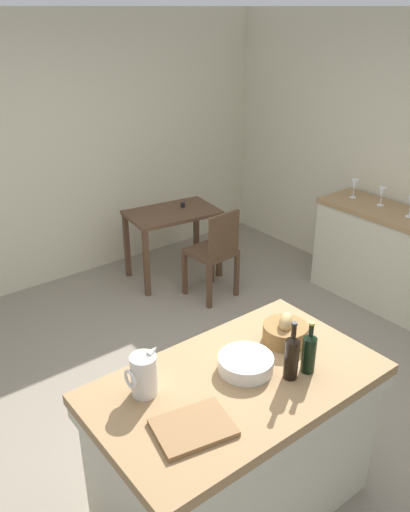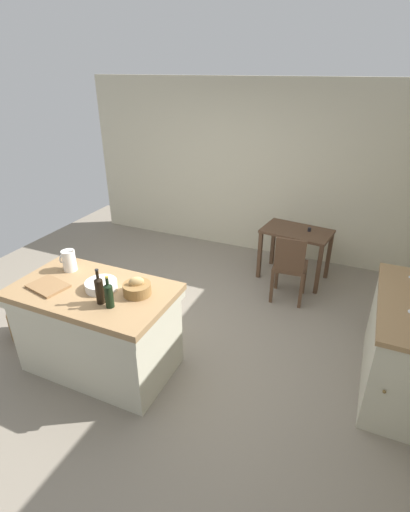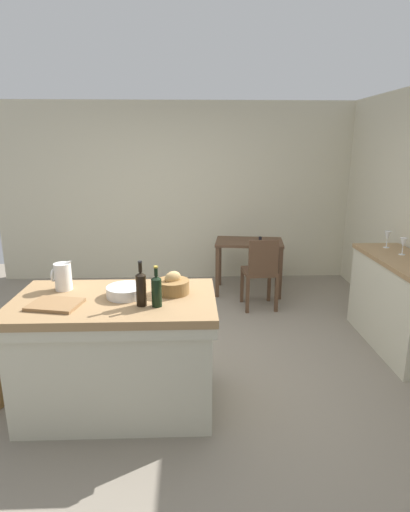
{
  "view_description": "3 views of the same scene",
  "coord_description": "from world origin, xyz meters",
  "px_view_note": "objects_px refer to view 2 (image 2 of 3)",
  "views": [
    {
      "loc": [
        -1.81,
        -2.26,
        2.6
      ],
      "look_at": [
        0.15,
        0.26,
        1.07
      ],
      "focal_mm": 36.76,
      "sensor_mm": 36.0,
      "label": 1
    },
    {
      "loc": [
        1.74,
        -2.97,
        2.71
      ],
      "look_at": [
        0.37,
        0.13,
        1.01
      ],
      "focal_mm": 26.53,
      "sensor_mm": 36.0,
      "label": 2
    },
    {
      "loc": [
        0.18,
        -3.54,
        1.99
      ],
      "look_at": [
        0.31,
        0.09,
        1.0
      ],
      "focal_mm": 28.73,
      "sensor_mm": 36.0,
      "label": 3
    }
  ],
  "objects_px": {
    "wine_bottle_amber": "(99,290)",
    "wicker_hamper": "(26,323)",
    "pitcher": "(69,260)",
    "cutting_board": "(48,286)",
    "wooden_chair": "(290,266)",
    "island_table": "(98,326)",
    "bread_basket": "(137,288)",
    "wine_bottle_dark": "(109,295)",
    "writing_desk": "(296,238)",
    "wash_bowl": "(101,285)",
    "side_cabinet": "(399,345)"
  },
  "relations": [
    {
      "from": "pitcher",
      "to": "cutting_board",
      "type": "distance_m",
      "value": 0.36
    },
    {
      "from": "side_cabinet",
      "to": "wine_bottle_amber",
      "type": "distance_m",
      "value": 2.7
    },
    {
      "from": "wooden_chair",
      "to": "wine_bottle_amber",
      "type": "relative_size",
      "value": 2.8
    },
    {
      "from": "island_table",
      "to": "writing_desk",
      "type": "relative_size",
      "value": 1.54
    },
    {
      "from": "wash_bowl",
      "to": "wicker_hamper",
      "type": "relative_size",
      "value": 0.83
    },
    {
      "from": "bread_basket",
      "to": "pitcher",
      "type": "bearing_deg",
      "value": 172.66
    },
    {
      "from": "pitcher",
      "to": "wicker_hamper",
      "type": "relative_size",
      "value": 0.74
    },
    {
      "from": "island_table",
      "to": "wine_bottle_amber",
      "type": "xyz_separation_m",
      "value": [
        0.22,
        -0.15,
        0.55
      ]
    },
    {
      "from": "wine_bottle_amber",
      "to": "wicker_hamper",
      "type": "bearing_deg",
      "value": 171.1
    },
    {
      "from": "pitcher",
      "to": "wash_bowl",
      "type": "height_order",
      "value": "pitcher"
    },
    {
      "from": "wine_bottle_dark",
      "to": "wine_bottle_amber",
      "type": "distance_m",
      "value": 0.11
    },
    {
      "from": "writing_desk",
      "to": "wine_bottle_dark",
      "type": "distance_m",
      "value": 2.94
    },
    {
      "from": "pitcher",
      "to": "wash_bowl",
      "type": "xyz_separation_m",
      "value": [
        0.51,
        -0.17,
        -0.07
      ]
    },
    {
      "from": "pitcher",
      "to": "bread_basket",
      "type": "height_order",
      "value": "pitcher"
    },
    {
      "from": "island_table",
      "to": "wash_bowl",
      "type": "bearing_deg",
      "value": 20.62
    },
    {
      "from": "cutting_board",
      "to": "wicker_hamper",
      "type": "xyz_separation_m",
      "value": [
        -0.7,
        0.19,
        -0.76
      ]
    },
    {
      "from": "bread_basket",
      "to": "wicker_hamper",
      "type": "height_order",
      "value": "bread_basket"
    },
    {
      "from": "cutting_board",
      "to": "pitcher",
      "type": "bearing_deg",
      "value": 96.54
    },
    {
      "from": "wooden_chair",
      "to": "pitcher",
      "type": "bearing_deg",
      "value": -136.72
    },
    {
      "from": "bread_basket",
      "to": "cutting_board",
      "type": "bearing_deg",
      "value": -164.09
    },
    {
      "from": "island_table",
      "to": "pitcher",
      "type": "xyz_separation_m",
      "value": [
        -0.42,
        0.2,
        0.53
      ]
    },
    {
      "from": "wine_bottle_dark",
      "to": "island_table",
      "type": "bearing_deg",
      "value": 152.56
    },
    {
      "from": "side_cabinet",
      "to": "wine_bottle_dark",
      "type": "xyz_separation_m",
      "value": [
        -2.32,
        -1.07,
        0.56
      ]
    },
    {
      "from": "pitcher",
      "to": "cutting_board",
      "type": "relative_size",
      "value": 0.74
    },
    {
      "from": "pitcher",
      "to": "wine_bottle_amber",
      "type": "xyz_separation_m",
      "value": [
        0.64,
        -0.35,
        0.02
      ]
    },
    {
      "from": "island_table",
      "to": "wash_bowl",
      "type": "xyz_separation_m",
      "value": [
        0.08,
        0.03,
        0.46
      ]
    },
    {
      "from": "pitcher",
      "to": "wash_bowl",
      "type": "bearing_deg",
      "value": -18.27
    },
    {
      "from": "side_cabinet",
      "to": "wine_bottle_amber",
      "type": "bearing_deg",
      "value": -156.64
    },
    {
      "from": "bread_basket",
      "to": "wine_bottle_amber",
      "type": "bearing_deg",
      "value": -130.92
    },
    {
      "from": "writing_desk",
      "to": "wine_bottle_dark",
      "type": "xyz_separation_m",
      "value": [
        -1.04,
        -2.72,
        0.41
      ]
    },
    {
      "from": "wooden_chair",
      "to": "side_cabinet",
      "type": "bearing_deg",
      "value": -40.36
    },
    {
      "from": "writing_desk",
      "to": "wash_bowl",
      "type": "height_order",
      "value": "wash_bowl"
    },
    {
      "from": "pitcher",
      "to": "writing_desk",
      "type": "bearing_deg",
      "value": 52.82
    },
    {
      "from": "wash_bowl",
      "to": "wine_bottle_amber",
      "type": "distance_m",
      "value": 0.25
    },
    {
      "from": "writing_desk",
      "to": "island_table",
      "type": "bearing_deg",
      "value": -118.11
    },
    {
      "from": "side_cabinet",
      "to": "wicker_hamper",
      "type": "distance_m",
      "value": 3.83
    },
    {
      "from": "island_table",
      "to": "pitcher",
      "type": "height_order",
      "value": "pitcher"
    },
    {
      "from": "wash_bowl",
      "to": "wine_bottle_amber",
      "type": "height_order",
      "value": "wine_bottle_amber"
    },
    {
      "from": "side_cabinet",
      "to": "wooden_chair",
      "type": "distance_m",
      "value": 1.61
    },
    {
      "from": "cutting_board",
      "to": "wine_bottle_amber",
      "type": "distance_m",
      "value": 0.61
    },
    {
      "from": "side_cabinet",
      "to": "writing_desk",
      "type": "relative_size",
      "value": 1.41
    },
    {
      "from": "wine_bottle_dark",
      "to": "wicker_hamper",
      "type": "bearing_deg",
      "value": 171.06
    },
    {
      "from": "island_table",
      "to": "bread_basket",
      "type": "relative_size",
      "value": 5.98
    },
    {
      "from": "wine_bottle_dark",
      "to": "cutting_board",
      "type": "bearing_deg",
      "value": 177.78
    },
    {
      "from": "island_table",
      "to": "wicker_hamper",
      "type": "bearing_deg",
      "value": 177.28
    },
    {
      "from": "pitcher",
      "to": "side_cabinet",
      "type": "bearing_deg",
      "value": 12.8
    },
    {
      "from": "wine_bottle_dark",
      "to": "wooden_chair",
      "type": "bearing_deg",
      "value": 62.53
    },
    {
      "from": "wooden_chair",
      "to": "wine_bottle_amber",
      "type": "height_order",
      "value": "wine_bottle_amber"
    },
    {
      "from": "island_table",
      "to": "bread_basket",
      "type": "xyz_separation_m",
      "value": [
        0.43,
        0.09,
        0.48
      ]
    },
    {
      "from": "writing_desk",
      "to": "bread_basket",
      "type": "xyz_separation_m",
      "value": [
        -0.93,
        -2.46,
        0.35
      ]
    }
  ]
}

